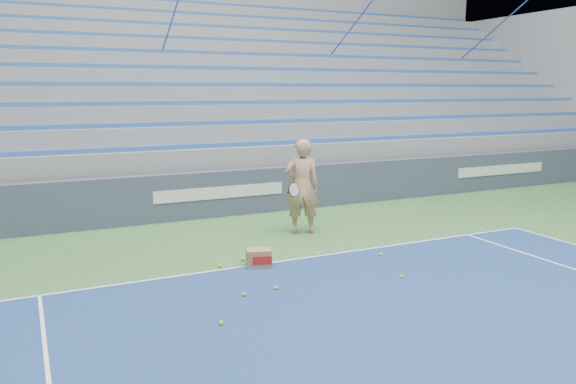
% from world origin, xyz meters
% --- Properties ---
extents(sponsor_barrier, '(30.00, 0.32, 1.10)m').
position_xyz_m(sponsor_barrier, '(0.00, 15.88, 0.55)').
color(sponsor_barrier, '#3C455C').
rests_on(sponsor_barrier, ground).
extents(bleachers, '(31.00, 9.15, 7.30)m').
position_xyz_m(bleachers, '(0.00, 21.60, 2.36)').
color(bleachers, gray).
rests_on(bleachers, ground).
extents(tennis_player, '(1.03, 0.97, 2.00)m').
position_xyz_m(tennis_player, '(1.08, 13.58, 1.00)').
color(tennis_player, tan).
rests_on(tennis_player, ground).
extents(ball_box, '(0.48, 0.42, 0.31)m').
position_xyz_m(ball_box, '(-0.65, 11.80, 0.16)').
color(ball_box, '#9C6E4B').
rests_on(ball_box, ground).
extents(tennis_ball_0, '(0.07, 0.07, 0.07)m').
position_xyz_m(tennis_ball_0, '(-1.39, 10.58, 0.03)').
color(tennis_ball_0, '#B8CF2A').
rests_on(tennis_ball_0, ground).
extents(tennis_ball_1, '(0.07, 0.07, 0.07)m').
position_xyz_m(tennis_ball_1, '(1.61, 11.42, 0.03)').
color(tennis_ball_1, '#B8CF2A').
rests_on(tennis_ball_1, ground).
extents(tennis_ball_2, '(0.07, 0.07, 0.07)m').
position_xyz_m(tennis_ball_2, '(-1.27, 12.04, 0.03)').
color(tennis_ball_2, '#B8CF2A').
rests_on(tennis_ball_2, ground).
extents(tennis_ball_3, '(0.07, 0.07, 0.07)m').
position_xyz_m(tennis_ball_3, '(-2.03, 9.74, 0.03)').
color(tennis_ball_3, '#B8CF2A').
rests_on(tennis_ball_3, ground).
extents(tennis_ball_4, '(0.07, 0.07, 0.07)m').
position_xyz_m(tennis_ball_4, '(1.20, 10.24, 0.03)').
color(tennis_ball_4, '#B8CF2A').
rests_on(tennis_ball_4, ground).
extents(tennis_ball_5, '(0.07, 0.07, 0.07)m').
position_xyz_m(tennis_ball_5, '(-0.78, 12.23, 0.03)').
color(tennis_ball_5, '#B8CF2A').
rests_on(tennis_ball_5, ground).
extents(tennis_ball_6, '(0.07, 0.07, 0.07)m').
position_xyz_m(tennis_ball_6, '(-0.85, 10.62, 0.03)').
color(tennis_ball_6, '#B8CF2A').
rests_on(tennis_ball_6, ground).
extents(tennis_ball_7, '(0.07, 0.07, 0.07)m').
position_xyz_m(tennis_ball_7, '(0.58, 11.94, 0.03)').
color(tennis_ball_7, '#B8CF2A').
rests_on(tennis_ball_7, ground).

